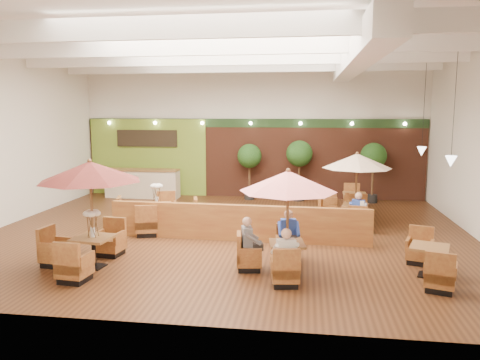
% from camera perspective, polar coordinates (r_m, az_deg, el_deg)
% --- Properties ---
extents(room, '(14.04, 14.00, 5.52)m').
position_cam_1_polar(room, '(14.51, 0.19, 8.77)').
color(room, '#381E0F').
rests_on(room, ground).
extents(service_counter, '(3.00, 0.75, 1.18)m').
position_cam_1_polar(service_counter, '(19.64, -11.79, -0.42)').
color(service_counter, beige).
rests_on(service_counter, ground).
extents(booth_divider, '(7.23, 0.40, 1.00)m').
position_cam_1_polar(booth_divider, '(12.88, -0.33, -5.23)').
color(booth_divider, brown).
rests_on(booth_divider, ground).
extents(table_0, '(2.38, 2.47, 2.49)m').
position_cam_1_polar(table_0, '(10.97, -17.99, -1.21)').
color(table_0, brown).
rests_on(table_0, ground).
extents(table_1, '(2.22, 2.31, 2.32)m').
position_cam_1_polar(table_1, '(10.22, 5.56, -2.10)').
color(table_1, brown).
rests_on(table_1, ground).
extents(table_2, '(2.22, 2.31, 2.31)m').
position_cam_1_polar(table_2, '(14.79, 13.83, 0.92)').
color(table_2, brown).
rests_on(table_2, ground).
extents(table_3, '(2.63, 2.63, 1.52)m').
position_cam_1_polar(table_3, '(14.51, -10.06, -4.12)').
color(table_3, brown).
rests_on(table_3, ground).
extents(table_4, '(0.97, 2.42, 0.86)m').
position_cam_1_polar(table_4, '(11.00, 22.03, -9.21)').
color(table_4, brown).
rests_on(table_4, ground).
extents(table_5, '(1.59, 2.36, 0.89)m').
position_cam_1_polar(table_5, '(16.80, 12.89, -2.81)').
color(table_5, brown).
rests_on(table_5, ground).
extents(topiary_0, '(0.97, 0.97, 2.24)m').
position_cam_1_polar(topiary_0, '(18.68, 1.16, 2.67)').
color(topiary_0, black).
rests_on(topiary_0, ground).
extents(topiary_1, '(1.03, 1.03, 2.40)m').
position_cam_1_polar(topiary_1, '(18.54, 7.24, 2.92)').
color(topiary_1, black).
rests_on(topiary_1, ground).
extents(topiary_2, '(1.00, 1.00, 2.33)m').
position_cam_1_polar(topiary_2, '(18.72, 15.95, 2.57)').
color(topiary_2, black).
rests_on(topiary_2, ground).
extents(diner_0, '(0.41, 0.37, 0.75)m').
position_cam_1_polar(diner_0, '(9.62, 5.56, -8.55)').
color(diner_0, silver).
rests_on(diner_0, ground).
extents(diner_1, '(0.39, 0.33, 0.75)m').
position_cam_1_polar(diner_1, '(11.24, 5.94, -6.05)').
color(diner_1, '#2745AA').
rests_on(diner_1, ground).
extents(diner_2, '(0.36, 0.41, 0.76)m').
position_cam_1_polar(diner_2, '(10.49, 1.13, -7.05)').
color(diner_2, slate).
rests_on(diner_2, ground).
extents(diner_3, '(0.40, 0.35, 0.74)m').
position_cam_1_polar(diner_3, '(14.12, 14.24, -3.30)').
color(diner_3, '#2745AA').
rests_on(diner_3, ground).
extents(diner_4, '(0.39, 0.35, 0.73)m').
position_cam_1_polar(diner_4, '(14.13, 14.24, -3.31)').
color(diner_4, silver).
rests_on(diner_4, ground).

